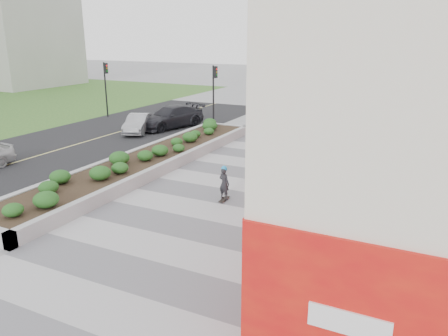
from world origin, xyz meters
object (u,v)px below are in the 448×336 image
(planter, at_px, (147,159))
(skateboarder, at_px, (224,183))
(car_silver, at_px, (138,124))
(car_dark, at_px, (171,117))
(traffic_signal_far, at_px, (106,81))
(traffic_signal_near, at_px, (214,87))

(planter, relative_size, skateboarder, 12.67)
(car_silver, height_order, car_dark, car_dark)
(planter, xyz_separation_m, car_silver, (-5.22, 6.27, 0.18))
(traffic_signal_far, relative_size, skateboarder, 2.96)
(traffic_signal_near, height_order, car_dark, traffic_signal_near)
(planter, bearing_deg, car_dark, 115.86)
(planter, height_order, car_dark, car_dark)
(planter, height_order, skateboarder, skateboarder)
(traffic_signal_near, height_order, skateboarder, traffic_signal_near)
(traffic_signal_far, bearing_deg, skateboarder, -37.29)
(planter, xyz_separation_m, traffic_signal_far, (-10.93, 10.00, 2.34))
(traffic_signal_near, bearing_deg, skateboarder, -61.19)
(skateboarder, height_order, car_silver, skateboarder)
(traffic_signal_far, xyz_separation_m, car_silver, (5.71, -3.73, -2.16))
(traffic_signal_far, relative_size, car_silver, 1.15)
(planter, xyz_separation_m, car_dark, (-4.15, 8.57, 0.32))
(traffic_signal_near, xyz_separation_m, car_silver, (-3.49, -4.23, -2.16))
(traffic_signal_near, relative_size, traffic_signal_far, 1.00)
(traffic_signal_near, bearing_deg, car_dark, -141.49)
(traffic_signal_far, bearing_deg, car_silver, -33.18)
(traffic_signal_far, distance_m, car_dark, 7.21)
(car_silver, bearing_deg, traffic_signal_far, 124.05)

